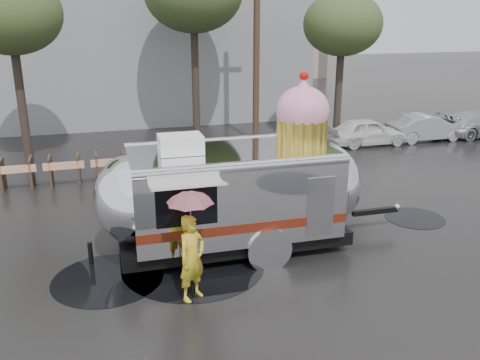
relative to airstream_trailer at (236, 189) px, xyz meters
name	(u,v)px	position (x,y,z in m)	size (l,w,h in m)	color
ground	(356,319)	(1.32, -3.66, -1.52)	(120.00, 120.00, 0.00)	black
puddles	(253,306)	(-0.41, -2.69, -1.52)	(10.53, 10.60, 0.01)	black
utility_pole	(257,36)	(3.82, 10.34, 3.10)	(1.60, 0.28, 9.00)	#473323
tree_left	(10,14)	(-5.68, 9.34, 3.96)	(3.64, 3.64, 6.95)	#382D26
tree_right	(342,25)	(7.32, 9.34, 3.53)	(3.36, 3.36, 6.42)	#382D26
barricade_row	(65,169)	(-4.23, 6.30, -1.00)	(4.30, 0.80, 1.00)	#473323
parked_cars	(460,123)	(13.11, 8.34, -0.80)	(13.20, 1.90, 1.50)	silver
airstream_trailer	(236,189)	(0.00, 0.00, 0.00)	(8.06, 3.07, 4.34)	silver
person_left	(192,258)	(-1.49, -2.04, -0.62)	(0.65, 0.43, 1.80)	gold
umbrella_pink	(190,209)	(-1.49, -2.04, 0.41)	(1.12, 1.12, 2.31)	#D17889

